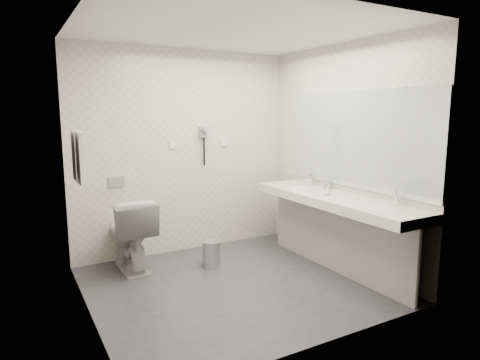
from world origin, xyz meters
TOP-DOWN VIEW (x-y plane):
  - floor at (0.00, 0.00)m, footprint 2.80×2.80m
  - ceiling at (0.00, 0.00)m, footprint 2.80×2.80m
  - wall_back at (0.00, 1.30)m, footprint 2.80×0.00m
  - wall_front at (0.00, -1.30)m, footprint 2.80×0.00m
  - wall_left at (-1.40, 0.00)m, footprint 0.00×2.60m
  - wall_right at (1.40, 0.00)m, footprint 0.00×2.60m
  - vanity_counter at (1.12, -0.20)m, footprint 0.55×2.20m
  - vanity_panel at (1.15, -0.20)m, footprint 0.03×2.15m
  - vanity_post_near at (1.18, -1.24)m, footprint 0.06×0.06m
  - vanity_post_far at (1.18, 0.84)m, footprint 0.06×0.06m
  - mirror at (1.39, -0.20)m, footprint 0.02×2.20m
  - basin_near at (1.12, -0.85)m, footprint 0.40×0.31m
  - basin_far at (1.12, 0.45)m, footprint 0.40×0.31m
  - faucet_near at (1.32, -0.85)m, footprint 0.04×0.04m
  - faucet_far at (1.32, 0.45)m, footprint 0.04×0.04m
  - soap_bottle_a at (1.11, -0.11)m, footprint 0.06×0.06m
  - soap_bottle_b at (1.07, -0.13)m, footprint 0.10×0.10m
  - glass_left at (1.28, 0.11)m, footprint 0.07×0.07m
  - glass_right at (1.34, 0.17)m, footprint 0.07×0.07m
  - toilet at (-0.80, 0.96)m, footprint 0.46×0.81m
  - flush_plate at (-0.85, 1.29)m, footprint 0.18×0.02m
  - pedal_bin at (0.01, 0.57)m, footprint 0.26×0.26m
  - bin_lid at (0.01, 0.57)m, footprint 0.20×0.20m
  - towel_rail at (-1.35, 0.55)m, footprint 0.02×0.62m
  - towel_near at (-1.34, 0.41)m, footprint 0.07×0.24m
  - towel_far at (-1.34, 0.69)m, footprint 0.07×0.24m
  - dryer_cradle at (0.25, 1.27)m, footprint 0.10×0.04m
  - dryer_barrel at (0.25, 1.20)m, footprint 0.08×0.14m
  - dryer_cord at (0.25, 1.26)m, footprint 0.02×0.02m
  - switch_plate_a at (-0.15, 1.29)m, footprint 0.09×0.02m
  - switch_plate_b at (0.55, 1.29)m, footprint 0.09×0.02m

SIDE VIEW (x-z plane):
  - floor at x=0.00m, z-range 0.00..0.00m
  - pedal_bin at x=0.01m, z-range 0.00..0.28m
  - bin_lid at x=0.01m, z-range 0.28..0.30m
  - vanity_panel at x=1.15m, z-range 0.00..0.75m
  - vanity_post_near at x=1.18m, z-range 0.00..0.75m
  - vanity_post_far at x=1.18m, z-range 0.00..0.75m
  - toilet at x=-0.80m, z-range 0.00..0.82m
  - vanity_counter at x=1.12m, z-range 0.75..0.85m
  - basin_near at x=1.12m, z-range 0.81..0.86m
  - basin_far at x=1.12m, z-range 0.81..0.86m
  - soap_bottle_b at x=1.07m, z-range 0.85..0.94m
  - soap_bottle_a at x=1.11m, z-range 0.85..0.95m
  - glass_right at x=1.34m, z-range 0.85..0.95m
  - glass_left at x=1.28m, z-range 0.85..0.96m
  - faucet_near at x=1.32m, z-range 0.85..1.00m
  - faucet_far at x=1.32m, z-range 0.85..1.00m
  - flush_plate at x=-0.85m, z-range 0.89..1.01m
  - wall_back at x=0.00m, z-range -0.15..2.65m
  - wall_front at x=0.00m, z-range -0.15..2.65m
  - wall_left at x=-1.40m, z-range -0.05..2.55m
  - wall_right at x=1.40m, z-range -0.05..2.55m
  - dryer_cord at x=0.25m, z-range 1.07..1.43m
  - towel_near at x=-1.34m, z-range 1.09..1.57m
  - towel_far at x=-1.34m, z-range 1.09..1.57m
  - switch_plate_a at x=-0.15m, z-range 1.31..1.40m
  - switch_plate_b at x=0.55m, z-range 1.31..1.40m
  - mirror at x=1.39m, z-range 0.92..1.98m
  - dryer_cradle at x=0.25m, z-range 1.43..1.57m
  - dryer_barrel at x=0.25m, z-range 1.49..1.57m
  - towel_rail at x=-1.35m, z-range 1.54..1.56m
  - ceiling at x=0.00m, z-range 2.50..2.50m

